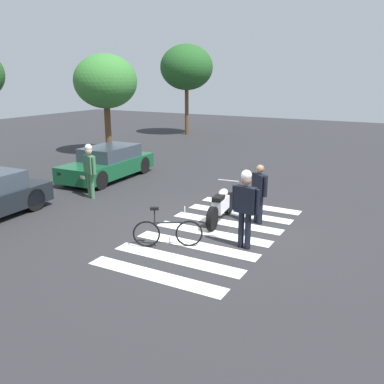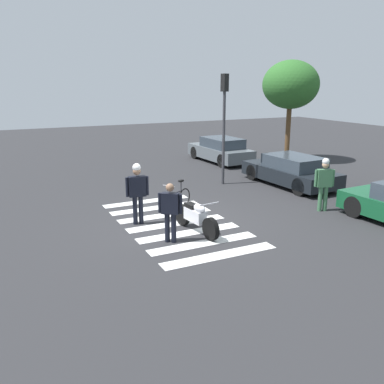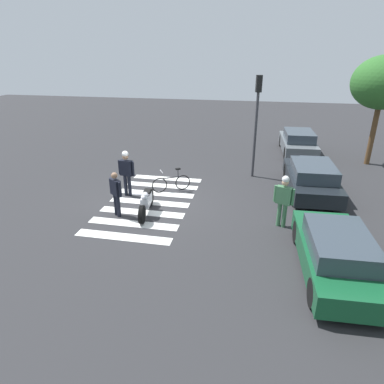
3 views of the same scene
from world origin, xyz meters
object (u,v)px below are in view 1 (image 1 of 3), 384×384
Objects in this scene: pedestrian_bystander at (90,167)px; leaning_bicycle at (167,232)px; officer_on_foot at (245,203)px; officer_by_motorcycle at (259,190)px; police_motorcycle at (221,206)px; car_green_compact at (108,163)px.

leaning_bicycle is at bearing -117.34° from pedestrian_bystander.
officer_on_foot is 1.15× the size of officer_by_motorcycle.
officer_on_foot is (-1.42, -1.26, 0.65)m from police_motorcycle.
pedestrian_bystander reaches higher than officer_by_motorcycle.
officer_by_motorcycle is at bearing -106.56° from car_green_compact.
pedestrian_bystander reaches higher than leaning_bicycle.
pedestrian_bystander is 2.74m from car_green_compact.
car_green_compact is at bearing 27.30° from pedestrian_bystander.
pedestrian_bystander is at bearing 76.32° from officer_on_foot.
officer_on_foot reaches higher than pedestrian_bystander.
car_green_compact is at bearing 73.44° from officer_by_motorcycle.
pedestrian_bystander is (-0.34, 5.71, 0.12)m from officer_by_motorcycle.
leaning_bicycle is (-2.23, 0.37, -0.09)m from police_motorcycle.
leaning_bicycle is 0.34× the size of car_green_compact.
pedestrian_bystander is at bearing 93.36° from officer_by_motorcycle.
leaning_bicycle is 2.98m from officer_by_motorcycle.
pedestrian_bystander is at bearing -152.70° from car_green_compact.
police_motorcycle is 0.50× the size of car_green_compact.
officer_on_foot is at bearing -138.38° from police_motorcycle.
officer_by_motorcycle is at bearing -68.30° from police_motorcycle.
leaning_bicycle is at bearing 170.66° from police_motorcycle.
officer_by_motorcycle is at bearing 9.66° from officer_on_foot.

